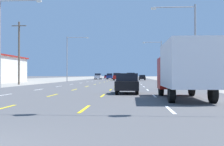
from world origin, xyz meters
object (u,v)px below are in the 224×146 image
suv_far_left_farthest (98,76)px  suv_inner_left_distant_a (110,76)px  suv_center_turn_far (117,77)px  suv_inner_right_midfar (131,77)px  streetlight_left_row_0 (4,36)px  streetlight_left_row_1 (69,55)px  box_truck_far_right_near (184,68)px  hatchback_far_left_distant_b (107,77)px  streetlight_right_row_1 (159,58)px  hatchback_inner_right_mid (127,83)px  streetlight_right_row_0 (190,39)px  sedan_far_right_farther (142,77)px

suv_far_left_farthest → suv_inner_left_distant_a: size_ratio=1.00×
suv_inner_left_distant_a → suv_center_turn_far: bearing=-80.4°
suv_inner_right_midfar → suv_center_turn_far: 8.38m
streetlight_left_row_0 → streetlight_left_row_1: (0.03, 30.96, 0.20)m
box_truck_far_right_near → suv_inner_left_distant_a: 79.38m
suv_inner_left_distant_a → hatchback_far_left_distant_b: size_ratio=1.26×
suv_far_left_farthest → hatchback_far_left_distant_b: suv_far_left_farthest is taller
suv_inner_left_distant_a → streetlight_right_row_1: size_ratio=0.57×
suv_far_left_farthest → streetlight_left_row_0: bearing=-92.3°
hatchback_inner_right_mid → streetlight_left_row_0: size_ratio=0.41×
suv_inner_left_distant_a → suv_inner_right_midfar: bearing=-75.8°
streetlight_right_row_1 → hatchback_inner_right_mid: bearing=-99.4°
hatchback_far_left_distant_b → streetlight_left_row_1: bearing=-92.7°
hatchback_far_left_distant_b → streetlight_left_row_0: size_ratio=0.41×
streetlight_right_row_0 → suv_inner_left_distant_a: bearing=101.1°
hatchback_far_left_distant_b → suv_center_turn_far: bearing=-81.4°
suv_center_turn_far → suv_inner_left_distant_a: bearing=99.6°
suv_center_turn_far → streetlight_left_row_0: 47.20m
suv_center_turn_far → hatchback_far_left_distant_b: size_ratio=1.26×
suv_inner_left_distant_a → streetlight_right_row_1: 38.35m
streetlight_left_row_0 → hatchback_inner_right_mid: bearing=-28.7°
box_truck_far_right_near → hatchback_far_left_distant_b: bearing=97.5°
streetlight_left_row_0 → sedan_far_right_farther: bearing=71.4°
hatchback_far_left_distant_b → streetlight_left_row_1: 60.38m
suv_inner_right_midfar → suv_center_turn_far: bearing=115.9°
box_truck_far_right_near → hatchback_inner_right_mid: bearing=125.0°
hatchback_inner_right_mid → sedan_far_right_farther: (3.43, 56.17, -0.03)m
streetlight_left_row_1 → streetlight_right_row_1: streetlight_left_row_1 is taller
streetlight_left_row_1 → sedan_far_right_farther: bearing=47.7°
suv_inner_right_midfar → streetlight_left_row_1: size_ratio=0.50×
streetlight_left_row_0 → streetlight_right_row_0: size_ratio=1.11×
hatchback_inner_right_mid → suv_inner_left_distant_a: (-6.91, 73.87, 0.24)m
streetlight_left_row_0 → streetlight_left_row_1: bearing=90.0°
suv_far_left_farthest → box_truck_far_right_near: bearing=-79.5°
hatchback_inner_right_mid → suv_far_left_farthest: size_ratio=0.80×
suv_far_left_farthest → streetlight_right_row_0: (16.77, -62.89, 4.04)m
hatchback_inner_right_mid → streetlight_right_row_0: 10.41m
suv_inner_left_distant_a → hatchback_far_left_distant_b: 24.55m
sedan_far_right_farther → hatchback_far_left_distant_b: (-13.61, 42.04, 0.03)m
hatchback_inner_right_mid → suv_inner_right_midfar: 45.59m
suv_inner_left_distant_a → streetlight_right_row_0: bearing=-78.9°
suv_center_turn_far → streetlight_right_row_0: streetlight_right_row_0 is taller
streetlight_left_row_0 → streetlight_right_row_0: (19.27, 0.00, -0.51)m
suv_inner_right_midfar → suv_far_left_farthest: size_ratio=1.00×
sedan_far_right_farther → streetlight_left_row_0: 51.94m
sedan_far_right_farther → suv_far_left_farthest: size_ratio=0.92×
suv_inner_right_midfar → hatchback_far_left_distant_b: 53.65m
suv_inner_left_distant_a → streetlight_right_row_1: streetlight_right_row_1 is taller
hatchback_inner_right_mid → suv_inner_right_midfar: (0.27, 45.59, 0.24)m
suv_far_left_farthest → suv_inner_left_distant_a: 5.28m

